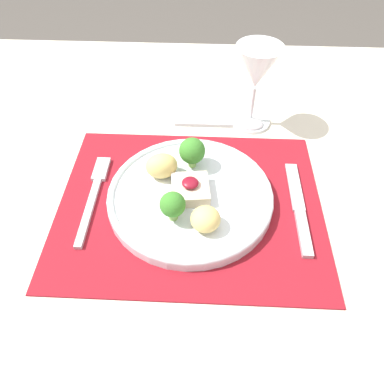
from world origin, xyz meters
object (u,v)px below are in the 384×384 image
at_px(dinner_plate, 191,193).
at_px(spoon, 240,124).
at_px(fork, 94,192).
at_px(knife, 300,212).
at_px(wine_glass_near, 257,72).

bearing_deg(dinner_plate, spoon, 66.07).
distance_m(fork, spoon, 0.32).
xyz_separation_m(fork, knife, (0.34, -0.03, -0.00)).
relative_size(dinner_plate, knife, 1.39).
bearing_deg(dinner_plate, fork, 177.68).
relative_size(fork, wine_glass_near, 1.20).
relative_size(knife, wine_glass_near, 1.20).
xyz_separation_m(knife, spoon, (-0.09, 0.22, -0.00)).
xyz_separation_m(dinner_plate, wine_glass_near, (0.11, 0.22, 0.09)).
distance_m(dinner_plate, fork, 0.16).
bearing_deg(wine_glass_near, knife, -74.80).
xyz_separation_m(fork, wine_glass_near, (0.27, 0.21, 0.11)).
bearing_deg(spoon, fork, -146.19).
xyz_separation_m(dinner_plate, fork, (-0.16, 0.01, -0.01)).
relative_size(dinner_plate, spoon, 1.51).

